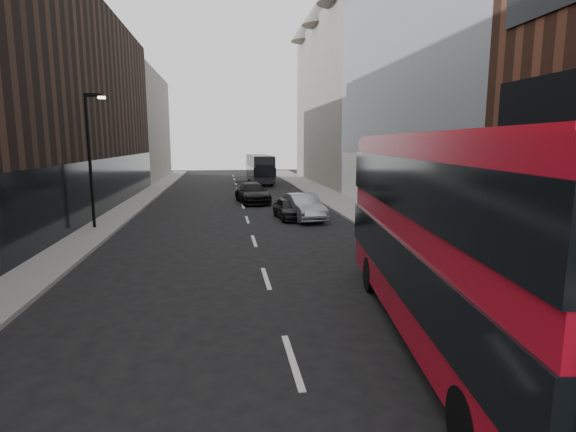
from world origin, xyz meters
name	(u,v)px	position (x,y,z in m)	size (l,w,h in m)	color
ground	(310,416)	(0.00, 0.00, 0.00)	(140.00, 140.00, 0.00)	black
sidewalk_right	(345,205)	(7.50, 25.00, 0.07)	(3.00, 80.00, 0.15)	slate
sidewalk_left	(127,209)	(-8.00, 25.00, 0.07)	(2.00, 80.00, 0.15)	slate
building_modern_block	(427,58)	(11.47, 21.00, 9.90)	(5.03, 22.00, 20.00)	#989EA2
building_victorian	(335,97)	(11.38, 44.00, 9.66)	(6.50, 24.00, 21.00)	slate
building_left_mid	(88,111)	(-11.50, 30.00, 7.00)	(5.00, 24.00, 14.00)	black
building_left_far	(140,127)	(-11.50, 52.00, 6.50)	(5.00, 20.00, 13.00)	slate
street_lamp	(91,151)	(-8.22, 18.00, 4.18)	(1.06, 0.22, 7.00)	black
red_bus	(460,231)	(3.85, 2.29, 2.70)	(4.43, 12.26, 4.86)	#B00A1C
grey_bus	(260,168)	(2.75, 44.24, 1.71)	(2.64, 9.98, 3.20)	black
car_a	(289,208)	(2.60, 20.00, 0.66)	(1.55, 3.86, 1.31)	black
car_b	(303,207)	(3.39, 19.70, 0.78)	(1.65, 4.72, 1.56)	gray
car_c	(252,193)	(0.82, 27.72, 0.76)	(2.14, 5.26, 1.53)	black
pedestrian	(542,298)	(6.20, 2.47, 0.93)	(0.57, 0.37, 1.56)	black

